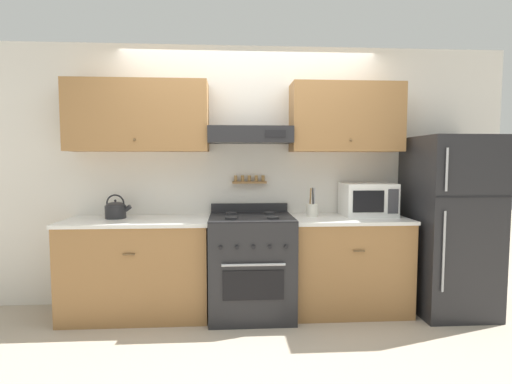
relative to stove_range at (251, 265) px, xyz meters
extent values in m
plane|color=#B2A38E|center=(0.00, -0.29, -0.46)|extent=(16.00, 16.00, 0.00)
cube|color=silver|center=(0.00, 0.40, 0.81)|extent=(5.20, 0.08, 2.55)
cube|color=olive|center=(-1.04, 0.19, 1.38)|extent=(1.29, 0.33, 0.65)
sphere|color=brown|center=(-1.04, 0.02, 1.15)|extent=(0.02, 0.02, 0.02)
cube|color=olive|center=(0.93, 0.19, 1.38)|extent=(1.06, 0.33, 0.65)
sphere|color=brown|center=(0.93, 0.02, 1.15)|extent=(0.02, 0.02, 0.02)
cube|color=#232326|center=(0.00, 0.17, 1.21)|extent=(0.79, 0.37, 0.15)
cube|color=black|center=(0.22, -0.02, 1.21)|extent=(0.19, 0.01, 0.07)
cube|color=olive|center=(0.00, 0.32, 0.75)|extent=(0.34, 0.07, 0.02)
cylinder|color=olive|center=(-0.14, 0.32, 0.79)|extent=(0.03, 0.03, 0.06)
cylinder|color=olive|center=(-0.07, 0.32, 0.79)|extent=(0.03, 0.03, 0.06)
cylinder|color=olive|center=(0.00, 0.32, 0.79)|extent=(0.03, 0.03, 0.06)
cylinder|color=olive|center=(0.07, 0.32, 0.79)|extent=(0.03, 0.03, 0.06)
cylinder|color=olive|center=(0.14, 0.32, 0.79)|extent=(0.03, 0.03, 0.06)
cube|color=olive|center=(-1.04, 0.05, -0.03)|extent=(1.29, 0.62, 0.86)
cube|color=white|center=(-1.04, 0.05, 0.41)|extent=(1.32, 0.65, 0.03)
cylinder|color=brown|center=(-1.04, -0.28, 0.18)|extent=(0.10, 0.01, 0.01)
cube|color=olive|center=(0.93, 0.05, -0.03)|extent=(1.06, 0.62, 0.86)
cube|color=white|center=(0.93, 0.05, 0.41)|extent=(1.09, 0.65, 0.03)
cylinder|color=brown|center=(0.93, -0.28, 0.18)|extent=(0.10, 0.01, 0.01)
cube|color=#232326|center=(0.00, 0.00, -0.01)|extent=(0.76, 0.70, 0.91)
cube|color=black|center=(0.00, -0.36, -0.08)|extent=(0.52, 0.01, 0.25)
cylinder|color=#ADAFB5|center=(0.00, -0.38, 0.10)|extent=(0.53, 0.02, 0.02)
cube|color=black|center=(0.00, 0.00, 0.45)|extent=(0.76, 0.70, 0.01)
cylinder|color=#232326|center=(-0.18, -0.17, 0.46)|extent=(0.11, 0.11, 0.02)
cylinder|color=#232326|center=(0.18, -0.17, 0.46)|extent=(0.11, 0.11, 0.02)
cylinder|color=#232326|center=(-0.18, 0.17, 0.46)|extent=(0.11, 0.11, 0.02)
cylinder|color=#232326|center=(0.18, 0.17, 0.46)|extent=(0.11, 0.11, 0.02)
cylinder|color=black|center=(-0.27, -0.36, 0.25)|extent=(0.03, 0.02, 0.03)
cylinder|color=black|center=(-0.14, -0.36, 0.25)|extent=(0.03, 0.02, 0.03)
cylinder|color=black|center=(0.00, -0.36, 0.25)|extent=(0.03, 0.02, 0.03)
cylinder|color=black|center=(0.14, -0.36, 0.25)|extent=(0.03, 0.02, 0.03)
cylinder|color=black|center=(0.27, -0.36, 0.25)|extent=(0.03, 0.02, 0.03)
cube|color=#232326|center=(0.00, 0.33, 0.50)|extent=(0.76, 0.04, 0.08)
cube|color=#232326|center=(1.87, -0.03, 0.36)|extent=(0.68, 0.75, 1.65)
cube|color=black|center=(1.87, -0.41, 0.66)|extent=(0.68, 0.01, 0.01)
cylinder|color=#ADAFB5|center=(1.61, -0.42, 0.89)|extent=(0.02, 0.02, 0.36)
cylinder|color=#ADAFB5|center=(1.61, -0.42, 0.20)|extent=(0.02, 0.02, 0.69)
cylinder|color=#232326|center=(-1.26, 0.13, 0.49)|extent=(0.19, 0.19, 0.12)
ellipsoid|color=#232326|center=(-1.26, 0.13, 0.55)|extent=(0.18, 0.18, 0.07)
sphere|color=black|center=(-1.26, 0.13, 0.59)|extent=(0.02, 0.02, 0.02)
cylinder|color=#232326|center=(-1.17, 0.13, 0.51)|extent=(0.12, 0.04, 0.10)
torus|color=black|center=(-1.26, 0.13, 0.57)|extent=(0.17, 0.01, 0.17)
cube|color=white|center=(1.14, 0.15, 0.59)|extent=(0.49, 0.37, 0.32)
cube|color=black|center=(1.09, -0.04, 0.59)|extent=(0.29, 0.01, 0.20)
cube|color=#38383D|center=(1.32, -0.04, 0.59)|extent=(0.10, 0.01, 0.23)
cylinder|color=silver|center=(0.59, 0.13, 0.49)|extent=(0.11, 0.11, 0.12)
cylinder|color=olive|center=(0.58, 0.12, 0.63)|extent=(0.01, 0.05, 0.16)
cylinder|color=#28282B|center=(0.60, 0.13, 0.63)|extent=(0.01, 0.04, 0.16)
cylinder|color=#B2B2B7|center=(0.62, 0.14, 0.63)|extent=(0.01, 0.03, 0.16)
camera|label=1|loc=(-0.19, -3.63, 0.97)|focal=28.00mm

